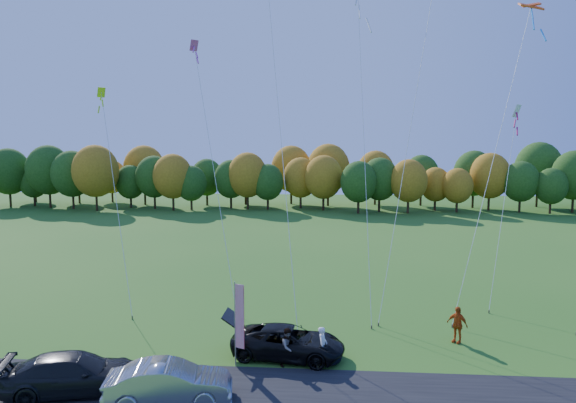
# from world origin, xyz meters

# --- Properties ---
(ground) EXTENTS (160.00, 160.00, 0.00)m
(ground) POSITION_xyz_m (0.00, 0.00, 0.00)
(ground) COLOR #245D18
(asphalt_strip) EXTENTS (90.00, 6.00, 0.01)m
(asphalt_strip) POSITION_xyz_m (0.00, -4.00, 0.01)
(asphalt_strip) COLOR black
(asphalt_strip) RESTS_ON ground
(tree_line) EXTENTS (116.00, 12.00, 10.00)m
(tree_line) POSITION_xyz_m (0.00, 55.00, 0.00)
(tree_line) COLOR #1E4711
(tree_line) RESTS_ON ground
(black_suv) EXTENTS (5.77, 3.27, 1.52)m
(black_suv) POSITION_xyz_m (0.47, 0.26, 0.76)
(black_suv) COLOR black
(black_suv) RESTS_ON ground
(silver_sedan) EXTENTS (5.25, 2.61, 1.65)m
(silver_sedan) POSITION_xyz_m (-3.97, -4.52, 0.83)
(silver_sedan) COLOR #9A9A9E
(silver_sedan) RESTS_ON ground
(dark_truck_a) EXTENTS (6.06, 3.72, 1.64)m
(dark_truck_a) POSITION_xyz_m (-8.21, -3.94, 0.82)
(dark_truck_a) COLOR black
(dark_truck_a) RESTS_ON ground
(person_tailgate_a) EXTENTS (0.52, 0.71, 1.80)m
(person_tailgate_a) POSITION_xyz_m (2.13, -0.37, 0.90)
(person_tailgate_a) COLOR white
(person_tailgate_a) RESTS_ON ground
(person_tailgate_b) EXTENTS (1.08, 1.10, 1.79)m
(person_tailgate_b) POSITION_xyz_m (0.53, -0.66, 0.89)
(person_tailgate_b) COLOR gray
(person_tailgate_b) RESTS_ON ground
(person_east) EXTENTS (1.17, 1.09, 1.94)m
(person_east) POSITION_xyz_m (9.13, 2.80, 0.97)
(person_east) COLOR #C54B12
(person_east) RESTS_ON ground
(feather_flag) EXTENTS (0.49, 0.27, 4.05)m
(feather_flag) POSITION_xyz_m (-1.75, -0.98, 2.47)
(feather_flag) COLOR #999999
(feather_flag) RESTS_ON ground
(kite_delta_blue) EXTENTS (4.59, 11.38, 26.02)m
(kite_delta_blue) POSITION_xyz_m (-0.71, 7.38, 12.64)
(kite_delta_blue) COLOR #4C3F33
(kite_delta_blue) RESTS_ON ground
(kite_parafoil_orange) EXTENTS (7.61, 11.20, 32.54)m
(kite_parafoil_orange) POSITION_xyz_m (8.26, 10.23, 16.11)
(kite_parafoil_orange) COLOR #4C3F33
(kite_parafoil_orange) RESTS_ON ground
(kite_delta_red) EXTENTS (2.63, 11.40, 22.66)m
(kite_delta_red) POSITION_xyz_m (4.55, 10.23, 12.12)
(kite_delta_red) COLOR #4C3F33
(kite_delta_red) RESTS_ON ground
(kite_parafoil_rainbow) EXTENTS (7.99, 8.43, 20.05)m
(kite_parafoil_rainbow) POSITION_xyz_m (12.58, 8.89, 9.85)
(kite_parafoil_rainbow) COLOR #4C3F33
(kite_parafoil_rainbow) RESTS_ON ground
(kite_diamond_yellow) EXTENTS (4.38, 6.05, 14.46)m
(kite_diamond_yellow) POSITION_xyz_m (-11.10, 7.68, 7.01)
(kite_diamond_yellow) COLOR #4C3F33
(kite_diamond_yellow) RESTS_ON ground
(kite_diamond_white) EXTENTS (3.67, 6.02, 13.44)m
(kite_diamond_white) POSITION_xyz_m (13.73, 10.34, 6.44)
(kite_diamond_white) COLOR #4C3F33
(kite_diamond_white) RESTS_ON ground
(kite_diamond_pink) EXTENTS (4.53, 6.69, 17.93)m
(kite_diamond_pink) POSITION_xyz_m (-5.18, 9.53, 8.70)
(kite_diamond_pink) COLOR #4C3F33
(kite_diamond_pink) RESTS_ON ground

